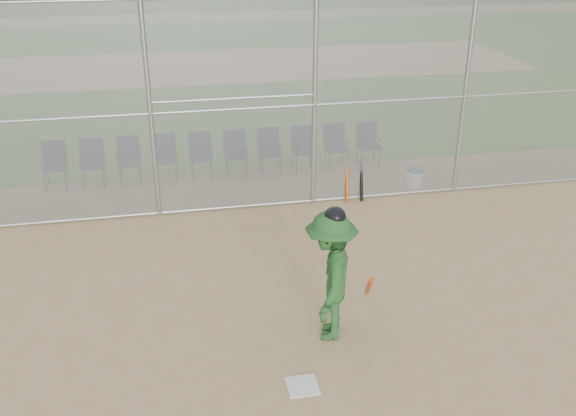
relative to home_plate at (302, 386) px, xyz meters
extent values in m
plane|color=tan|center=(0.38, 0.29, -0.01)|extent=(100.00, 100.00, 0.00)
plane|color=#2F691F|center=(0.38, 18.29, 0.00)|extent=(100.00, 100.00, 0.00)
plane|color=tan|center=(0.38, 18.29, 0.00)|extent=(24.00, 24.00, 0.00)
cube|color=gray|center=(0.38, 5.29, 1.99)|extent=(16.00, 0.02, 4.00)
cube|color=silver|center=(0.00, 0.00, 0.00)|extent=(0.38, 0.38, 0.02)
imported|color=#215323|center=(0.58, 0.98, 0.90)|extent=(1.02, 1.34, 1.83)
ellipsoid|color=black|center=(0.58, 0.98, 1.79)|extent=(0.27, 0.30, 0.23)
cylinder|color=#C54412|center=(0.98, 0.58, 0.94)|extent=(0.24, 0.67, 0.62)
cylinder|color=white|center=(3.63, 5.60, 0.18)|extent=(0.32, 0.32, 0.38)
cylinder|color=#2756AC|center=(3.63, 5.60, 0.40)|extent=(0.34, 0.34, 0.05)
cylinder|color=#D84C14|center=(2.06, 5.27, 0.41)|extent=(0.06, 0.22, 0.85)
cylinder|color=black|center=(2.36, 5.27, 0.41)|extent=(0.06, 0.25, 0.84)
camera|label=1|loc=(-1.38, -6.03, 5.23)|focal=40.00mm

